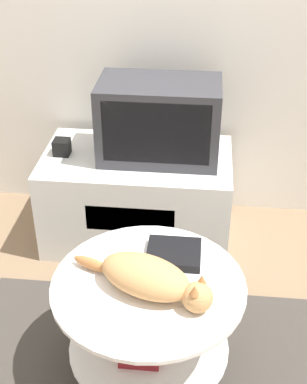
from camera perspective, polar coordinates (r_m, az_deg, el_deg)
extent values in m
plane|color=#7F664C|center=(2.39, -1.25, -18.90)|extent=(12.00, 12.00, 0.00)
cube|color=#3D3833|center=(2.38, -1.26, -18.75)|extent=(1.59, 1.02, 0.02)
cube|color=silver|center=(2.96, -1.72, -0.52)|extent=(1.00, 0.59, 0.51)
cube|color=silver|center=(2.70, -2.53, -2.95)|extent=(0.45, 0.01, 0.14)
cube|color=#333338|center=(2.75, 0.63, 7.67)|extent=(0.61, 0.36, 0.41)
cube|color=black|center=(2.58, 0.26, 6.24)|extent=(0.53, 0.01, 0.32)
cube|color=black|center=(2.87, -9.76, 4.75)|extent=(0.08, 0.08, 0.08)
cylinder|color=#B2B2B7|center=(2.39, -0.49, -17.89)|extent=(0.31, 0.31, 0.01)
cylinder|color=#B7B7BC|center=(2.23, -0.51, -14.32)|extent=(0.04, 0.04, 0.45)
cylinder|color=white|center=(2.30, -0.50, -15.97)|extent=(0.66, 0.66, 0.01)
cylinder|color=white|center=(2.07, -0.54, -9.90)|extent=(0.75, 0.75, 0.02)
cube|color=maroon|center=(2.24, -1.51, -16.64)|extent=(0.16, 0.15, 0.04)
cube|color=#51387A|center=(2.32, 0.29, -14.73)|extent=(0.14, 0.12, 0.02)
cube|color=black|center=(2.17, 2.18, -6.59)|extent=(0.22, 0.19, 0.04)
ellipsoid|color=tan|center=(1.99, -0.87, -8.96)|extent=(0.40, 0.31, 0.13)
sphere|color=tan|center=(1.93, 4.72, -11.13)|extent=(0.11, 0.11, 0.11)
cone|color=#B2703D|center=(1.91, 5.19, -9.27)|extent=(0.04, 0.04, 0.04)
cone|color=#B2703D|center=(1.87, 4.41, -10.39)|extent=(0.04, 0.04, 0.04)
ellipsoid|color=#B2703D|center=(2.11, -6.54, -7.64)|extent=(0.17, 0.10, 0.05)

